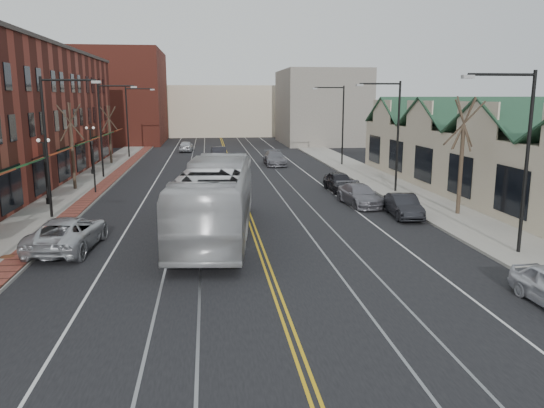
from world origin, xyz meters
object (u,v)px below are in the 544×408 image
object	(u,v)px
transit_bus	(216,199)
parked_car_b	(404,206)
parked_car_c	(360,195)
parked_car_d	(340,182)
parked_suv	(68,233)

from	to	relation	value
transit_bus	parked_car_b	world-z (taller)	transit_bus
parked_car_b	parked_car_c	world-z (taller)	parked_car_c
parked_car_b	parked_car_d	bearing A→B (deg)	104.82
parked_suv	parked_car_d	distance (m)	21.43
parked_suv	parked_car_b	size ratio (longest dim) A/B	1.36
transit_bus	parked_car_b	xyz separation A→B (m)	(11.11, 3.00, -1.23)
parked_car_c	parked_car_b	bearing A→B (deg)	-72.71
transit_bus	parked_car_d	xyz separation A→B (m)	(9.50, 12.08, -1.18)
transit_bus	parked_suv	xyz separation A→B (m)	(-6.94, -1.67, -1.13)
parked_suv	parked_car_d	size ratio (longest dim) A/B	1.32
transit_bus	parked_suv	world-z (taller)	transit_bus
parked_suv	parked_car_d	bearing A→B (deg)	-135.39
transit_bus	parked_car_c	distance (m)	11.70
parked_suv	parked_car_b	distance (m)	18.64
transit_bus	parked_car_c	bearing A→B (deg)	-138.45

